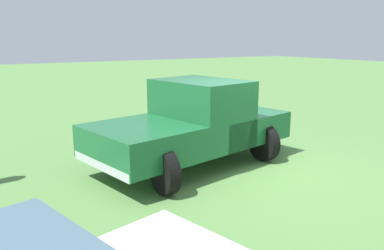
% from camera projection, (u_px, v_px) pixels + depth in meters
% --- Properties ---
extents(ground_plane, '(80.00, 80.00, 0.00)m').
position_uv_depth(ground_plane, '(252.00, 170.00, 8.09)').
color(ground_plane, '#5B8C47').
extents(pickup_truck, '(2.97, 4.74, 1.84)m').
position_uv_depth(pickup_truck, '(196.00, 122.00, 8.26)').
color(pickup_truck, black).
rests_on(pickup_truck, ground_plane).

